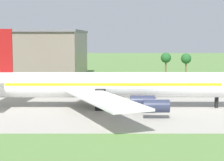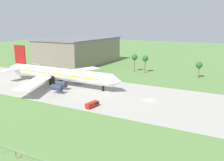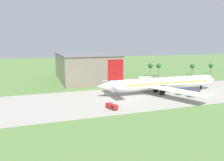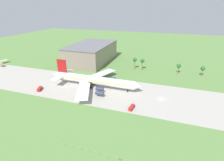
{
  "view_description": "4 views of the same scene",
  "coord_description": "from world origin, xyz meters",
  "views": [
    {
      "loc": [
        -47.1,
        -90.01,
        16.73
      ],
      "look_at": [
        -46.86,
        2.93,
        6.39
      ],
      "focal_mm": 65.0,
      "sensor_mm": 36.0,
      "label": 1
    },
    {
      "loc": [
        31.93,
        -89.63,
        30.4
      ],
      "look_at": [
        -18.21,
        2.93,
        5.39
      ],
      "focal_mm": 40.0,
      "sensor_mm": 36.0,
      "label": 2
    },
    {
      "loc": [
        -109.15,
        -93.37,
        26.11
      ],
      "look_at": [
        -75.5,
        2.93,
        8.31
      ],
      "focal_mm": 35.0,
      "sensor_mm": 36.0,
      "label": 3
    },
    {
      "loc": [
        1.66,
        -102.14,
        54.64
      ],
      "look_at": [
        -34.84,
        5.0,
        6.0
      ],
      "focal_mm": 28.0,
      "sensor_mm": 36.0,
      "label": 4
    }
  ],
  "objects": [
    {
      "name": "ground_plane",
      "position": [
        0.0,
        0.0,
        0.0
      ],
      "size": [
        600.0,
        600.0,
        0.0
      ],
      "primitive_type": "plane",
      "color": "#5B8442"
    },
    {
      "name": "taxiway_strip",
      "position": [
        0.0,
        0.0,
        0.01
      ],
      "size": [
        320.0,
        44.0,
        0.02
      ],
      "color": "#A8A399",
      "rests_on": "ground_plane"
    },
    {
      "name": "jet_airliner",
      "position": [
        -48.16,
        2.93,
        5.33
      ],
      "size": [
        69.27,
        58.68,
        18.24
      ],
      "color": "white",
      "rests_on": "ground_plane"
    },
    {
      "name": "baggage_tug",
      "position": [
        -81.62,
        -14.74,
        1.11
      ],
      "size": [
        3.77,
        6.01,
        2.04
      ],
      "color": "black",
      "rests_on": "ground_plane"
    },
    {
      "name": "fuel_truck",
      "position": [
        -15.24,
        -17.39,
        1.06
      ],
      "size": [
        2.79,
        5.88,
        1.93
      ],
      "color": "black",
      "rests_on": "ground_plane"
    },
    {
      "name": "no_stopping_sign",
      "position": [
        -11.29,
        -55.31,
        1.05
      ],
      "size": [
        0.44,
        0.08,
        1.68
      ],
      "color": "gray",
      "rests_on": "ground_plane"
    },
    {
      "name": "terminal_building",
      "position": [
        -76.11,
        59.65,
        9.33
      ],
      "size": [
        36.72,
        61.2,
        18.63
      ],
      "color": "slate",
      "rests_on": "ground_plane"
    },
    {
      "name": "palm_tree_row",
      "position": [
        26.65,
        50.67,
        8.32
      ],
      "size": [
        111.92,
        3.6,
        12.03
      ],
      "color": "brown",
      "rests_on": "ground_plane"
    }
  ]
}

